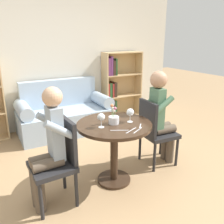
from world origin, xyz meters
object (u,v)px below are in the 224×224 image
at_px(chair_right, 155,130).
at_px(person_right, 161,115).
at_px(flower_vase, 114,118).
at_px(chair_left, 58,159).
at_px(wine_glass_right, 130,113).
at_px(wine_glass_left, 101,118).
at_px(bookshelf_right, 117,86).
at_px(person_left, 48,147).
at_px(couch, 65,115).

xyz_separation_m(chair_right, person_right, (0.08, -0.01, 0.20)).
bearing_deg(flower_vase, chair_left, -177.13).
bearing_deg(wine_glass_right, wine_glass_left, 178.47).
bearing_deg(bookshelf_right, chair_right, -106.40).
bearing_deg(chair_left, person_right, 92.81).
distance_m(chair_right, flower_vase, 0.75).
height_order(person_left, wine_glass_right, person_left).
height_order(bookshelf_right, wine_glass_left, bookshelf_right).
relative_size(chair_left, person_left, 0.73).
relative_size(person_left, flower_vase, 5.38).
distance_m(couch, person_right, 1.92).
bearing_deg(person_right, couch, 28.17).
bearing_deg(wine_glass_left, bookshelf_right, 55.85).
relative_size(chair_left, wine_glass_right, 5.64).
distance_m(chair_left, wine_glass_left, 0.61).
relative_size(wine_glass_left, flower_vase, 0.69).
xyz_separation_m(wine_glass_right, flower_vase, (-0.19, 0.04, -0.05)).
bearing_deg(bookshelf_right, person_left, -133.54).
xyz_separation_m(chair_left, person_right, (1.43, 0.12, 0.20)).
xyz_separation_m(bookshelf_right, wine_glass_right, (-1.07, -2.13, 0.18)).
bearing_deg(couch, chair_right, -68.62).
bearing_deg(person_left, bookshelf_right, 134.45).
bearing_deg(wine_glass_right, person_left, 179.66).
bearing_deg(person_left, person_right, 92.73).
xyz_separation_m(person_right, flower_vase, (-0.77, -0.09, 0.11)).
distance_m(person_left, person_right, 1.52).
height_order(couch, wine_glass_right, couch).
distance_m(bookshelf_right, flower_vase, 2.44).
relative_size(bookshelf_right, wine_glass_left, 8.67).
bearing_deg(couch, wine_glass_right, -84.43).
bearing_deg(flower_vase, person_right, 6.50).
bearing_deg(couch, chair_left, -109.97).
distance_m(chair_left, person_left, 0.18).
xyz_separation_m(couch, wine_glass_right, (0.18, -1.86, 0.54)).
bearing_deg(bookshelf_right, wine_glass_right, -116.79).
xyz_separation_m(couch, bookshelf_right, (1.26, 0.27, 0.36)).
bearing_deg(wine_glass_right, bookshelf_right, 63.21).
bearing_deg(wine_glass_right, couch, 95.57).
bearing_deg(chair_right, person_right, -93.19).
xyz_separation_m(couch, chair_left, (-0.67, -1.85, 0.18)).
bearing_deg(chair_right, couch, 25.91).
bearing_deg(bookshelf_right, couch, -167.83).
height_order(bookshelf_right, person_left, bookshelf_right).
bearing_deg(bookshelf_right, flower_vase, -121.25).
height_order(couch, chair_right, couch).
relative_size(couch, flower_vase, 7.07).
xyz_separation_m(person_left, person_right, (1.52, 0.13, 0.04)).
height_order(chair_left, wine_glass_left, same).
xyz_separation_m(wine_glass_left, flower_vase, (0.17, 0.03, -0.05)).
distance_m(couch, person_left, 2.03).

